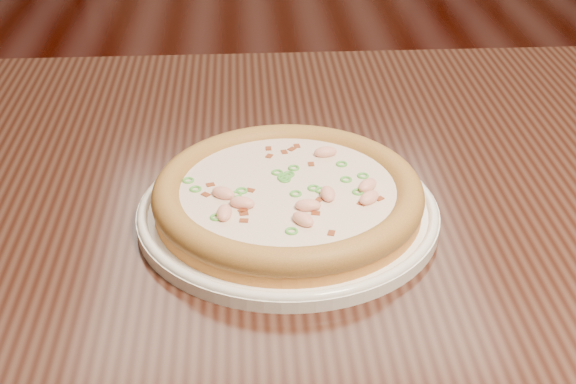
{
  "coord_description": "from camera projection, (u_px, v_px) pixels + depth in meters",
  "views": [
    {
      "loc": [
        -0.19,
        -1.11,
        1.17
      ],
      "look_at": [
        -0.15,
        -0.45,
        0.78
      ],
      "focal_mm": 50.0,
      "sensor_mm": 36.0,
      "label": 1
    }
  ],
  "objects": [
    {
      "name": "plate",
      "position": [
        288.0,
        211.0,
        0.78
      ],
      "size": [
        0.29,
        0.29,
        0.02
      ],
      "color": "white",
      "rests_on": "hero_table"
    },
    {
      "name": "hero_table",
      "position": [
        393.0,
        266.0,
        0.89
      ],
      "size": [
        1.2,
        0.8,
        0.75
      ],
      "color": "black",
      "rests_on": "ground"
    },
    {
      "name": "pizza",
      "position": [
        288.0,
        195.0,
        0.77
      ],
      "size": [
        0.26,
        0.26,
        0.03
      ],
      "color": "#D1863D",
      "rests_on": "plate"
    }
  ]
}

